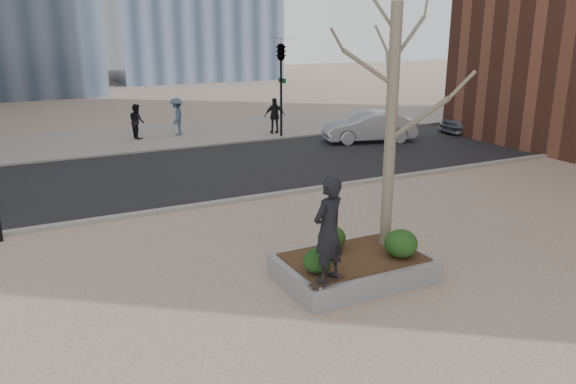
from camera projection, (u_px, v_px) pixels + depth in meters
name	position (u px, v px, depth m)	size (l,w,h in m)	color
ground	(311.00, 288.00, 11.20)	(120.00, 120.00, 0.00)	tan
street	(173.00, 174.00, 19.76)	(60.00, 8.00, 0.02)	black
far_sidewalk	(131.00, 139.00, 25.75)	(60.00, 6.00, 0.02)	gray
planter	(353.00, 268.00, 11.57)	(3.00, 2.00, 0.45)	gray
planter_mulch	(354.00, 257.00, 11.50)	(2.70, 1.70, 0.04)	#382314
sycamore_tree	(393.00, 90.00, 11.24)	(2.80, 2.80, 6.60)	gray
shrub_left	(318.00, 261.00, 10.68)	(0.56, 0.56, 0.48)	#173912
shrub_middle	(332.00, 238.00, 11.81)	(0.59, 0.59, 0.50)	black
shrub_right	(401.00, 243.00, 11.39)	(0.68, 0.68, 0.58)	#1A3B12
skateboard	(327.00, 282.00, 10.34)	(0.78, 0.20, 0.07)	black
skateboarder	(328.00, 230.00, 10.05)	(0.72, 0.47, 1.98)	black
car_silver	(369.00, 127.00, 25.03)	(1.42, 4.08, 1.35)	#A0A4A8
car_third	(484.00, 118.00, 27.41)	(1.81, 4.46, 1.29)	#595B66
pedestrian_a	(137.00, 121.00, 25.70)	(0.77, 0.60, 1.59)	black
pedestrian_b	(177.00, 116.00, 26.48)	(1.14, 0.66, 1.76)	#405A74
pedestrian_c	(275.00, 116.00, 26.90)	(1.00, 0.41, 1.70)	black
traffic_light_far	(281.00, 88.00, 25.86)	(0.60, 2.48, 4.50)	black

